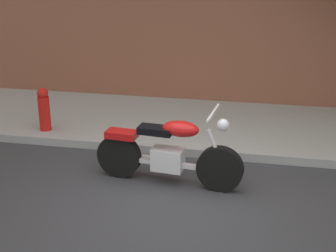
% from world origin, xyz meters
% --- Properties ---
extents(ground_plane, '(60.00, 60.00, 0.00)m').
position_xyz_m(ground_plane, '(0.00, 0.00, 0.00)').
color(ground_plane, '#38383D').
extents(sidewalk, '(20.89, 2.64, 0.14)m').
position_xyz_m(sidewalk, '(0.00, 2.91, 0.07)').
color(sidewalk, '#A2A2A2').
rests_on(sidewalk, ground).
extents(motorcycle, '(2.14, 0.70, 1.15)m').
position_xyz_m(motorcycle, '(-0.25, 0.66, 0.46)').
color(motorcycle, black).
rests_on(motorcycle, ground).
extents(fire_hydrant, '(0.20, 0.20, 0.91)m').
position_xyz_m(fire_hydrant, '(-2.70, 1.96, 0.46)').
color(fire_hydrant, red).
rests_on(fire_hydrant, ground).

